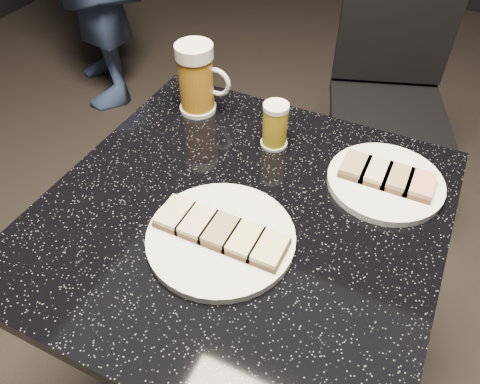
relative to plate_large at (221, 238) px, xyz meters
name	(u,v)px	position (x,y,z in m)	size (l,w,h in m)	color
plate_large	(221,238)	(0.00, 0.00, 0.00)	(0.25, 0.25, 0.01)	white
plate_small	(385,182)	(0.22, 0.26, 0.00)	(0.22, 0.22, 0.01)	white
table	(240,288)	(0.00, 0.07, -0.25)	(0.70, 0.70, 0.75)	black
beer_mug	(197,79)	(-0.22, 0.32, 0.07)	(0.12, 0.08, 0.16)	white
beer_tumbler	(275,125)	(-0.02, 0.28, 0.04)	(0.06, 0.06, 0.10)	silver
chair	(389,93)	(0.11, 0.99, -0.26)	(0.48, 0.48, 0.86)	black
canapes_on_plate_large	(221,231)	(0.00, 0.00, 0.02)	(0.23, 0.07, 0.02)	#4C3521
canapes_on_plate_small	(387,176)	(0.22, 0.26, 0.02)	(0.17, 0.07, 0.02)	#4C3521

